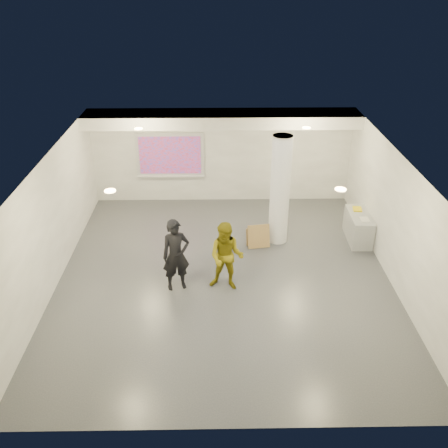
{
  "coord_description": "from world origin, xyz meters",
  "views": [
    {
      "loc": [
        -0.18,
        -10.21,
        6.83
      ],
      "look_at": [
        0.0,
        0.4,
        1.25
      ],
      "focal_mm": 40.0,
      "sensor_mm": 36.0,
      "label": 1
    }
  ],
  "objects_px": {
    "credenza": "(358,227)",
    "woman": "(176,255)",
    "projection_screen": "(170,156)",
    "man": "(226,257)",
    "column": "(280,190)"
  },
  "relations": [
    {
      "from": "credenza",
      "to": "woman",
      "type": "relative_size",
      "value": 0.75
    },
    {
      "from": "projection_screen",
      "to": "man",
      "type": "relative_size",
      "value": 1.24
    },
    {
      "from": "column",
      "to": "woman",
      "type": "bearing_deg",
      "value": -139.74
    },
    {
      "from": "projection_screen",
      "to": "man",
      "type": "distance_m",
      "value": 5.21
    },
    {
      "from": "projection_screen",
      "to": "woman",
      "type": "bearing_deg",
      "value": -84.32
    },
    {
      "from": "man",
      "to": "credenza",
      "type": "bearing_deg",
      "value": 44.62
    },
    {
      "from": "credenza",
      "to": "woman",
      "type": "xyz_separation_m",
      "value": [
        -4.84,
        -2.22,
        0.49
      ]
    },
    {
      "from": "column",
      "to": "projection_screen",
      "type": "height_order",
      "value": "column"
    },
    {
      "from": "column",
      "to": "man",
      "type": "bearing_deg",
      "value": -123.04
    },
    {
      "from": "credenza",
      "to": "man",
      "type": "bearing_deg",
      "value": -146.77
    },
    {
      "from": "column",
      "to": "man",
      "type": "xyz_separation_m",
      "value": [
        -1.46,
        -2.24,
        -0.65
      ]
    },
    {
      "from": "credenza",
      "to": "man",
      "type": "distance_m",
      "value": 4.34
    },
    {
      "from": "credenza",
      "to": "man",
      "type": "xyz_separation_m",
      "value": [
        -3.68,
        -2.25,
        0.46
      ]
    },
    {
      "from": "column",
      "to": "projection_screen",
      "type": "relative_size",
      "value": 1.43
    },
    {
      "from": "credenza",
      "to": "woman",
      "type": "distance_m",
      "value": 5.34
    }
  ]
}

